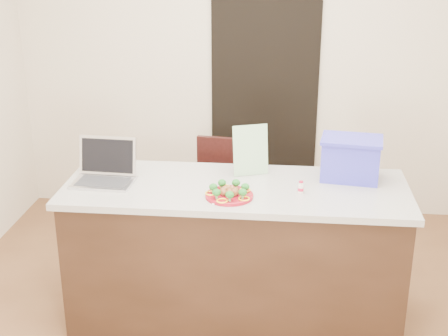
# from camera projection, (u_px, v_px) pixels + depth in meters

# --- Properties ---
(room_shell) EXTENTS (4.00, 4.00, 4.00)m
(room_shell) POSITION_uv_depth(u_px,v_px,m) (233.00, 80.00, 3.24)
(room_shell) COLOR white
(room_shell) RESTS_ON ground
(doorway) EXTENTS (0.90, 0.02, 2.00)m
(doorway) POSITION_uv_depth(u_px,v_px,m) (264.00, 101.00, 5.29)
(doorway) COLOR black
(doorway) RESTS_ON ground
(island) EXTENTS (2.06, 0.76, 0.92)m
(island) POSITION_uv_depth(u_px,v_px,m) (235.00, 254.00, 3.88)
(island) COLOR black
(island) RESTS_ON ground
(plate) EXTENTS (0.28, 0.28, 0.02)m
(plate) POSITION_uv_depth(u_px,v_px,m) (229.00, 195.00, 3.56)
(plate) COLOR maroon
(plate) RESTS_ON island
(meatballs) EXTENTS (0.11, 0.11, 0.04)m
(meatballs) POSITION_uv_depth(u_px,v_px,m) (230.00, 191.00, 3.55)
(meatballs) COLOR brown
(meatballs) RESTS_ON plate
(broccoli) EXTENTS (0.23, 0.23, 0.04)m
(broccoli) POSITION_uv_depth(u_px,v_px,m) (229.00, 188.00, 3.54)
(broccoli) COLOR #155018
(broccoli) RESTS_ON plate
(pepper_rings) EXTENTS (0.26, 0.27, 0.01)m
(pepper_rings) POSITION_uv_depth(u_px,v_px,m) (229.00, 194.00, 3.56)
(pepper_rings) COLOR gold
(pepper_rings) RESTS_ON plate
(napkin) EXTENTS (0.20, 0.20, 0.01)m
(napkin) POSITION_uv_depth(u_px,v_px,m) (224.00, 198.00, 3.55)
(napkin) COLOR silver
(napkin) RESTS_ON island
(fork) EXTENTS (0.07, 0.16, 0.00)m
(fork) POSITION_uv_depth(u_px,v_px,m) (221.00, 196.00, 3.56)
(fork) COLOR silver
(fork) RESTS_ON napkin
(knife) EXTENTS (0.07, 0.22, 0.01)m
(knife) POSITION_uv_depth(u_px,v_px,m) (229.00, 198.00, 3.52)
(knife) COLOR white
(knife) RESTS_ON napkin
(yogurt_bottle) EXTENTS (0.03, 0.03, 0.07)m
(yogurt_bottle) POSITION_uv_depth(u_px,v_px,m) (301.00, 188.00, 3.61)
(yogurt_bottle) COLOR beige
(yogurt_bottle) RESTS_ON island
(laptop) EXTENTS (0.37, 0.30, 0.25)m
(laptop) POSITION_uv_depth(u_px,v_px,m) (105.00, 169.00, 3.79)
(laptop) COLOR silver
(laptop) RESTS_ON island
(leaflet) EXTENTS (0.22, 0.12, 0.31)m
(leaflet) POSITION_uv_depth(u_px,v_px,m) (251.00, 150.00, 3.85)
(leaflet) COLOR silver
(leaflet) RESTS_ON island
(blue_box) EXTENTS (0.39, 0.31, 0.26)m
(blue_box) POSITION_uv_depth(u_px,v_px,m) (351.00, 158.00, 3.79)
(blue_box) COLOR #312FAC
(blue_box) RESTS_ON island
(chair) EXTENTS (0.45, 0.45, 0.90)m
(chair) POSITION_uv_depth(u_px,v_px,m) (222.00, 191.00, 4.70)
(chair) COLOR black
(chair) RESTS_ON ground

